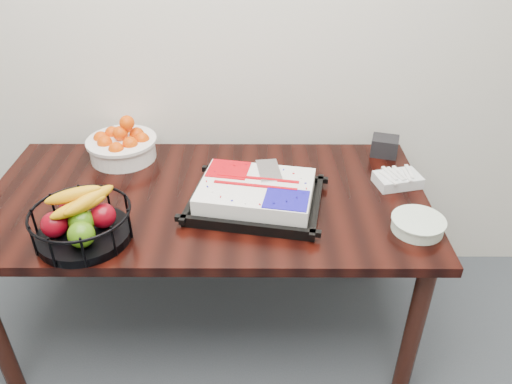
{
  "coord_description": "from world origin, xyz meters",
  "views": [
    {
      "loc": [
        0.21,
        0.29,
        1.87
      ],
      "look_at": [
        0.2,
        1.9,
        0.83
      ],
      "focal_mm": 35.0,
      "sensor_mm": 36.0,
      "label": 1
    }
  ],
  "objects_px": {
    "table": "(207,212)",
    "plate_stack": "(418,225)",
    "tangerine_bowl": "(122,141)",
    "napkin_box": "(385,146)",
    "cake_tray": "(256,195)",
    "fruit_basket": "(82,221)"
  },
  "relations": [
    {
      "from": "cake_tray",
      "to": "fruit_basket",
      "type": "xyz_separation_m",
      "value": [
        -0.62,
        -0.22,
        0.03
      ]
    },
    {
      "from": "cake_tray",
      "to": "fruit_basket",
      "type": "bearing_deg",
      "value": -160.51
    },
    {
      "from": "napkin_box",
      "to": "tangerine_bowl",
      "type": "bearing_deg",
      "value": -178.02
    },
    {
      "from": "table",
      "to": "plate_stack",
      "type": "xyz_separation_m",
      "value": [
        0.8,
        -0.24,
        0.11
      ]
    },
    {
      "from": "table",
      "to": "plate_stack",
      "type": "distance_m",
      "value": 0.84
    },
    {
      "from": "cake_tray",
      "to": "plate_stack",
      "type": "relative_size",
      "value": 2.85
    },
    {
      "from": "plate_stack",
      "to": "cake_tray",
      "type": "bearing_deg",
      "value": 164.68
    },
    {
      "from": "cake_tray",
      "to": "tangerine_bowl",
      "type": "height_order",
      "value": "tangerine_bowl"
    },
    {
      "from": "tangerine_bowl",
      "to": "plate_stack",
      "type": "relative_size",
      "value": 1.6
    },
    {
      "from": "tangerine_bowl",
      "to": "fruit_basket",
      "type": "height_order",
      "value": "tangerine_bowl"
    },
    {
      "from": "table",
      "to": "plate_stack",
      "type": "height_order",
      "value": "plate_stack"
    },
    {
      "from": "fruit_basket",
      "to": "napkin_box",
      "type": "relative_size",
      "value": 2.99
    },
    {
      "from": "tangerine_bowl",
      "to": "table",
      "type": "bearing_deg",
      "value": -37.11
    },
    {
      "from": "table",
      "to": "fruit_basket",
      "type": "xyz_separation_m",
      "value": [
        -0.41,
        -0.29,
        0.16
      ]
    },
    {
      "from": "tangerine_bowl",
      "to": "napkin_box",
      "type": "xyz_separation_m",
      "value": [
        1.21,
        0.04,
        -0.04
      ]
    },
    {
      "from": "table",
      "to": "cake_tray",
      "type": "height_order",
      "value": "cake_tray"
    },
    {
      "from": "tangerine_bowl",
      "to": "napkin_box",
      "type": "bearing_deg",
      "value": 1.98
    },
    {
      "from": "cake_tray",
      "to": "tangerine_bowl",
      "type": "distance_m",
      "value": 0.72
    },
    {
      "from": "table",
      "to": "cake_tray",
      "type": "distance_m",
      "value": 0.25
    },
    {
      "from": "table",
      "to": "tangerine_bowl",
      "type": "distance_m",
      "value": 0.54
    },
    {
      "from": "fruit_basket",
      "to": "tangerine_bowl",
      "type": "bearing_deg",
      "value": 89.57
    },
    {
      "from": "cake_tray",
      "to": "fruit_basket",
      "type": "height_order",
      "value": "fruit_basket"
    }
  ]
}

